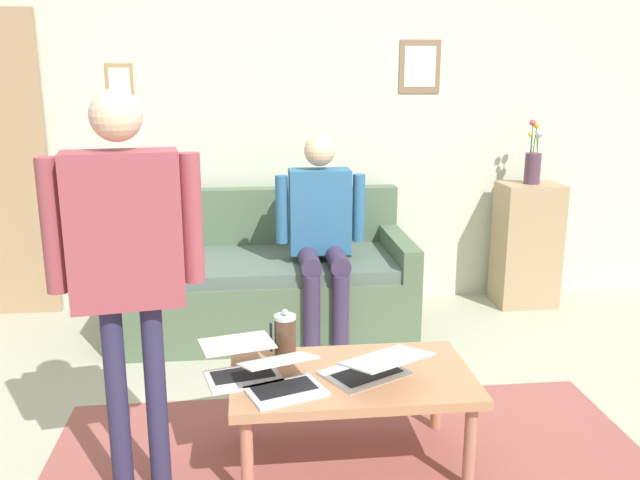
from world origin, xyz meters
name	(u,v)px	position (x,y,z in m)	size (l,w,h in m)	color
ground_plane	(333,464)	(0.00, 0.00, 0.00)	(7.68, 7.68, 0.00)	#ABA993
area_rug	(354,474)	(-0.08, 0.09, 0.00)	(2.63, 1.47, 0.01)	#974F49
back_wall	(294,116)	(0.00, -2.20, 1.35)	(7.04, 0.11, 2.70)	beige
couch	(265,283)	(0.24, -1.63, 0.31)	(1.85, 0.88, 0.88)	#50664B
coffee_table	(352,384)	(-0.08, -0.01, 0.37)	(1.02, 0.60, 0.42)	#AF7953
laptop_left	(372,368)	(-0.16, 0.04, 0.46)	(0.46, 0.48, 0.14)	silver
laptop_center	(283,380)	(0.21, 0.10, 0.46)	(0.37, 0.35, 0.13)	silver
laptop_right	(241,365)	(0.38, -0.05, 0.46)	(0.37, 0.38, 0.12)	silver
french_press	(285,337)	(0.19, -0.20, 0.52)	(0.12, 0.10, 0.23)	#4C3323
side_shelf	(527,245)	(-1.65, -1.91, 0.44)	(0.42, 0.32, 0.89)	tan
flower_vase	(533,163)	(-1.65, -1.91, 1.03)	(0.11, 0.11, 0.45)	#503649
person_standing	(126,249)	(0.78, 0.12, 1.02)	(0.57, 0.24, 1.59)	#2C2949
person_seated	(321,227)	(-0.10, -1.41, 0.73)	(0.55, 0.51, 1.28)	#382D4B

